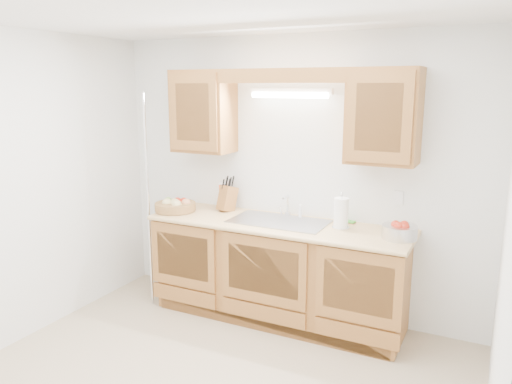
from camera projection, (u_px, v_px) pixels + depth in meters
The scene contains 17 objects.
room at pixel (204, 214), 3.21m from camera, with size 3.52×3.50×2.50m.
base_cabinets at pixel (278, 272), 4.43m from camera, with size 2.20×0.60×0.86m, color #9D622E.
countertop at pixel (278, 225), 4.32m from camera, with size 2.30×0.63×0.04m, color tan.
upper_cabinet_left at pixel (204, 111), 4.62m from camera, with size 0.55×0.33×0.75m, color #9D622E.
upper_cabinet_right at pixel (384, 116), 3.90m from camera, with size 0.55×0.33×0.75m, color #9D622E.
valance at pixel (280, 76), 4.06m from camera, with size 2.20×0.05×0.12m, color #9D622E.
fluorescent_fixture at pixel (290, 93), 4.29m from camera, with size 0.76×0.08×0.08m.
sink at pixel (279, 230), 4.35m from camera, with size 0.84×0.46×0.36m.
wire_shelf_pole at pixel (148, 203), 4.60m from camera, with size 0.03×0.03×2.00m, color silver.
outlet_plate at pixel (398, 198), 4.12m from camera, with size 0.08×0.01×0.12m, color white.
fruit_basket at pixel (175, 205), 4.70m from camera, with size 0.42×0.42×0.12m.
knife_block at pixel (227, 198), 4.70m from camera, with size 0.17×0.22×0.34m.
orange_canister at pixel (223, 196), 4.79m from camera, with size 0.10×0.10×0.25m.
soap_bottle at pixel (225, 200), 4.78m from camera, with size 0.08×0.08×0.18m, color blue.
sponge at pixel (349, 222), 4.30m from camera, with size 0.11×0.08×0.02m.
paper_towel at pixel (341, 213), 4.12m from camera, with size 0.15×0.15×0.30m.
apple_bowl at pixel (400, 231), 3.85m from camera, with size 0.29×0.29×0.14m.
Camera 1 is at (1.68, -2.63, 2.06)m, focal length 35.00 mm.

